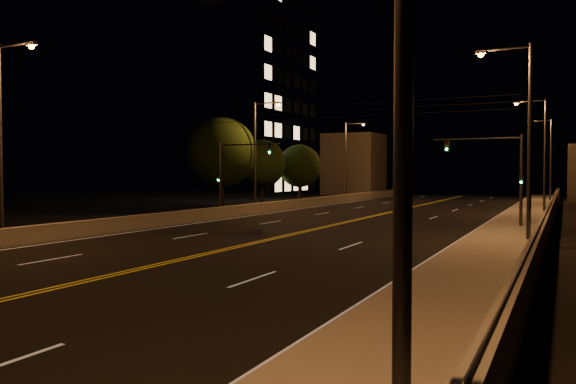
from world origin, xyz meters
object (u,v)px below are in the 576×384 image
at_px(streetlight_5, 258,149).
at_px(tree_0, 222,152).
at_px(tree_1, 262,164).
at_px(tree_2, 300,166).
at_px(streetlight_4, 4,130).
at_px(streetlight_6, 348,156).
at_px(streetlight_2, 541,148).
at_px(streetlight_3, 548,155).
at_px(building_tower, 208,99).
at_px(traffic_signal_left, 232,170).
at_px(streetlight_1, 524,130).
at_px(traffic_signal_right, 502,169).

xyz_separation_m(streetlight_5, tree_0, (-3.60, 0.04, -0.21)).
xyz_separation_m(tree_1, tree_2, (1.73, 5.71, -0.19)).
height_order(streetlight_4, streetlight_6, same).
height_order(streetlight_2, tree_0, streetlight_2).
relative_size(streetlight_3, streetlight_5, 1.00).
xyz_separation_m(streetlight_3, streetlight_5, (-21.45, -27.48, 0.00)).
height_order(streetlight_3, streetlight_4, same).
height_order(streetlight_6, tree_1, streetlight_6).
relative_size(building_tower, tree_1, 3.90).
height_order(streetlight_2, building_tower, building_tower).
bearing_deg(streetlight_6, streetlight_3, 15.12).
distance_m(streetlight_3, tree_1, 31.82).
distance_m(building_tower, tree_1, 17.28).
bearing_deg(traffic_signal_left, tree_1, 111.94).
distance_m(streetlight_2, streetlight_3, 19.18).
relative_size(streetlight_1, traffic_signal_right, 1.66).
relative_size(streetlight_4, traffic_signal_left, 1.66).
height_order(streetlight_1, traffic_signal_right, streetlight_1).
height_order(streetlight_4, traffic_signal_right, streetlight_4).
distance_m(streetlight_2, streetlight_6, 25.28).
relative_size(streetlight_2, streetlight_6, 1.00).
xyz_separation_m(streetlight_5, building_tower, (-17.99, 18.92, 7.43)).
height_order(streetlight_3, traffic_signal_left, streetlight_3).
bearing_deg(tree_2, streetlight_3, 24.00).
xyz_separation_m(streetlight_5, streetlight_6, (0.00, 21.68, 0.00)).
xyz_separation_m(traffic_signal_right, tree_2, (-23.62, 22.24, 0.53)).
bearing_deg(traffic_signal_right, tree_0, 165.62).
bearing_deg(streetlight_1, tree_1, 138.78).
height_order(streetlight_1, tree_0, streetlight_1).
bearing_deg(streetlight_1, building_tower, 140.98).
xyz_separation_m(streetlight_1, tree_2, (-25.20, 29.30, -1.24)).
xyz_separation_m(streetlight_6, building_tower, (-17.99, -2.77, 7.43)).
height_order(streetlight_2, streetlight_4, same).
height_order(building_tower, tree_1, building_tower).
bearing_deg(tree_2, traffic_signal_left, -77.50).
relative_size(streetlight_1, tree_2, 1.42).
bearing_deg(streetlight_5, tree_0, 179.38).
relative_size(streetlight_1, streetlight_2, 1.00).
bearing_deg(streetlight_3, traffic_signal_left, -121.21).
xyz_separation_m(streetlight_3, tree_0, (-25.05, -27.44, -0.21)).
distance_m(traffic_signal_left, building_tower, 32.74).
bearing_deg(streetlight_1, streetlight_5, 148.70).
xyz_separation_m(streetlight_1, traffic_signal_right, (-1.58, 7.06, -1.77)).
relative_size(streetlight_5, tree_0, 1.14).
bearing_deg(streetlight_5, building_tower, 133.56).
bearing_deg(tree_0, streetlight_2, 18.26).
relative_size(streetlight_3, traffic_signal_right, 1.66).
xyz_separation_m(traffic_signal_left, tree_2, (-4.93, 22.24, 0.53)).
bearing_deg(streetlight_1, traffic_signal_right, 102.62).
height_order(streetlight_3, streetlight_6, same).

